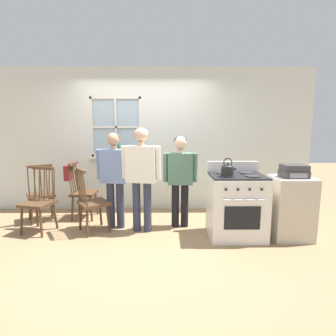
{
  "coord_description": "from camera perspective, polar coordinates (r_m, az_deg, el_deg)",
  "views": [
    {
      "loc": [
        0.42,
        -3.65,
        1.6
      ],
      "look_at": [
        0.45,
        0.19,
        1.0
      ],
      "focal_mm": 28.0,
      "sensor_mm": 36.0,
      "label": 1
    }
  ],
  "objects": [
    {
      "name": "ground_plane",
      "position": [
        4.01,
        -6.6,
        -14.72
      ],
      "size": [
        16.0,
        16.0,
        0.0
      ],
      "primitive_type": "plane",
      "color": "#937551"
    },
    {
      "name": "wall_back",
      "position": [
        5.07,
        -4.92,
        5.88
      ],
      "size": [
        6.4,
        0.16,
        2.7
      ],
      "color": "silver",
      "rests_on": "ground_plane"
    },
    {
      "name": "chair_by_window",
      "position": [
        4.88,
        -18.01,
        -5.17
      ],
      "size": [
        0.41,
        0.43,
        0.99
      ],
      "rotation": [
        0.0,
        0.0,
        1.55
      ],
      "color": "#4C331E",
      "rests_on": "ground_plane"
    },
    {
      "name": "chair_near_wall",
      "position": [
        4.5,
        -26.31,
        -6.85
      ],
      "size": [
        0.51,
        0.49,
        0.99
      ],
      "rotation": [
        0.0,
        0.0,
        -0.26
      ],
      "color": "#4C331E",
      "rests_on": "ground_plane"
    },
    {
      "name": "chair_center_cluster",
      "position": [
        4.2,
        -16.2,
        -7.35
      ],
      "size": [
        0.56,
        0.57,
        0.99
      ],
      "rotation": [
        0.0,
        0.0,
        2.15
      ],
      "color": "#4C331E",
      "rests_on": "ground_plane"
    },
    {
      "name": "chair_near_stove",
      "position": [
        4.99,
        -25.93,
        -5.33
      ],
      "size": [
        0.57,
        0.56,
        0.99
      ],
      "rotation": [
        0.0,
        0.0,
        -2.59
      ],
      "color": "#4C331E",
      "rests_on": "ground_plane"
    },
    {
      "name": "person_elderly_left",
      "position": [
        4.19,
        -11.57,
        -0.77
      ],
      "size": [
        0.57,
        0.27,
        1.52
      ],
      "rotation": [
        0.0,
        0.0,
        -0.15
      ],
      "color": "#2D3347",
      "rests_on": "ground_plane"
    },
    {
      "name": "person_teen_center",
      "position": [
        3.96,
        -5.8,
        -0.36
      ],
      "size": [
        0.61,
        0.28,
        1.59
      ],
      "rotation": [
        0.0,
        0.0,
        -0.17
      ],
      "color": "#2D3347",
      "rests_on": "ground_plane"
    },
    {
      "name": "person_adult_right",
      "position": [
        4.15,
        2.67,
        -1.04
      ],
      "size": [
        0.55,
        0.23,
        1.46
      ],
      "rotation": [
        0.0,
        0.0,
        -0.03
      ],
      "color": "black",
      "rests_on": "ground_plane"
    },
    {
      "name": "stove",
      "position": [
        3.98,
        14.61,
        -7.87
      ],
      "size": [
        0.78,
        0.68,
        1.08
      ],
      "color": "white",
      "rests_on": "ground_plane"
    },
    {
      "name": "kettle",
      "position": [
        3.69,
        12.83,
        -0.32
      ],
      "size": [
        0.21,
        0.17,
        0.25
      ],
      "color": "black",
      "rests_on": "stove"
    },
    {
      "name": "potted_plant",
      "position": [
        5.06,
        -10.73,
        3.65
      ],
      "size": [
        0.12,
        0.12,
        0.3
      ],
      "color": "beige",
      "rests_on": "wall_back"
    },
    {
      "name": "handbag",
      "position": [
        4.89,
        -20.82,
        -0.86
      ],
      "size": [
        0.19,
        0.22,
        0.31
      ],
      "color": "maroon",
      "rests_on": "chair_by_window"
    },
    {
      "name": "side_counter",
      "position": [
        4.22,
        25.1,
        -7.81
      ],
      "size": [
        0.55,
        0.5,
        0.9
      ],
      "color": "beige",
      "rests_on": "ground_plane"
    },
    {
      "name": "stereo",
      "position": [
        4.09,
        25.72,
        -0.64
      ],
      "size": [
        0.34,
        0.29,
        0.18
      ],
      "color": "#38383A",
      "rests_on": "side_counter"
    }
  ]
}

